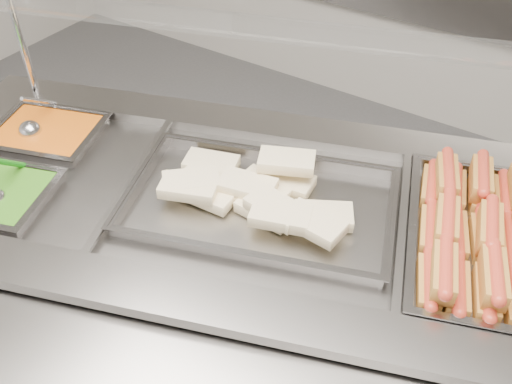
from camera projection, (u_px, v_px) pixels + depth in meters
The scene contains 9 objects.
steam_counter at pixel (241, 302), 1.88m from camera, with size 2.13×1.45×0.93m.
tray_rail at pixel (172, 373), 1.21m from camera, with size 1.85×0.94×0.05m.
sneeze_guard at pixel (258, 31), 1.48m from camera, with size 1.72×0.84×0.46m.
pan_hotdogs at pixel (479, 248), 1.48m from camera, with size 0.52×0.65×0.10m.
pan_wraps at pixel (260, 206), 1.57m from camera, with size 0.80×0.62×0.07m.
pan_beans at pixel (49, 141), 1.83m from camera, with size 0.38×0.34×0.10m.
hotdogs_in_buns at pixel (480, 235), 1.44m from camera, with size 0.46×0.58×0.12m.
tortilla_wraps at pixel (254, 192), 1.56m from camera, with size 0.56×0.35×0.10m.
ladle at pixel (31, 129), 1.79m from camera, with size 0.09×0.19×0.16m.
Camera 1 is at (0.54, -0.55, 1.97)m, focal length 40.00 mm.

